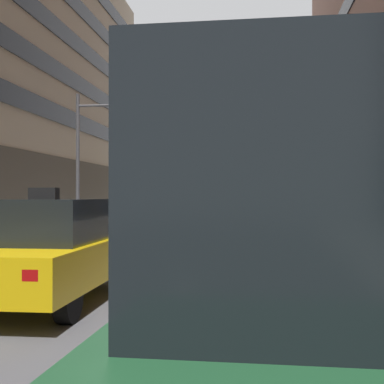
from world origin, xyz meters
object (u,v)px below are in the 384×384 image
(car_parked_3, at_px, (267,218))
(traffic_signal_0, at_px, (145,132))
(taxi_driving_3, at_px, (47,252))
(car_parked_0, at_px, (346,319))
(car_parked_2, at_px, (272,227))
(taxi_driving_1, at_px, (170,205))
(street_tree_1, at_px, (325,183))
(car_parked_1, at_px, (283,250))
(taxi_driving_2, at_px, (167,221))
(street_tree_0, at_px, (121,187))
(car_driving_0, at_px, (204,210))

(car_parked_3, relative_size, traffic_signal_0, 0.46)
(taxi_driving_3, height_order, car_parked_0, car_parked_0)
(car_parked_0, bearing_deg, car_parked_2, 89.99)
(taxi_driving_1, distance_m, street_tree_1, 18.97)
(car_parked_0, bearing_deg, street_tree_1, 83.15)
(car_parked_0, height_order, car_parked_1, car_parked_0)
(taxi_driving_2, distance_m, car_parked_0, 17.06)
(car_parked_1, relative_size, car_parked_3, 1.01)
(taxi_driving_2, relative_size, traffic_signal_0, 0.46)
(car_parked_1, bearing_deg, car_parked_0, -90.01)
(car_parked_2, xyz_separation_m, street_tree_0, (-10.21, 22.48, 1.56))
(car_driving_0, relative_size, car_parked_1, 0.99)
(taxi_driving_3, bearing_deg, car_parked_3, 74.88)
(taxi_driving_3, distance_m, car_parked_2, 7.97)
(car_driving_0, bearing_deg, street_tree_0, 152.02)
(taxi_driving_2, xyz_separation_m, car_parked_2, (3.76, -4.12, 0.06))
(car_parked_2, bearing_deg, traffic_signal_0, 120.81)
(taxi_driving_1, height_order, traffic_signal_0, traffic_signal_0)
(car_parked_0, xyz_separation_m, traffic_signal_0, (-5.78, 22.21, 3.70))
(car_parked_3, height_order, street_tree_0, street_tree_0)
(car_parked_0, relative_size, car_parked_1, 1.05)
(taxi_driving_3, bearing_deg, street_tree_1, 67.67)
(taxi_driving_2, bearing_deg, street_tree_1, 35.35)
(car_parked_2, xyz_separation_m, street_tree_1, (2.53, 8.58, 1.44))
(street_tree_1, bearing_deg, car_driving_0, 121.21)
(car_parked_3, bearing_deg, car_driving_0, 107.98)
(taxi_driving_3, distance_m, car_parked_3, 14.77)
(taxi_driving_2, distance_m, car_parked_2, 5.58)
(car_driving_0, relative_size, taxi_driving_2, 0.99)
(car_parked_3, bearing_deg, car_parked_2, -89.99)
(street_tree_0, distance_m, street_tree_1, 18.85)
(car_parked_3, distance_m, street_tree_1, 3.21)
(street_tree_0, xyz_separation_m, street_tree_1, (12.74, -13.89, -0.12))
(taxi_driving_1, bearing_deg, taxi_driving_2, -81.17)
(car_driving_0, relative_size, street_tree_1, 0.86)
(taxi_driving_1, height_order, taxi_driving_3, taxi_driving_1)
(taxi_driving_2, bearing_deg, taxi_driving_3, -90.49)
(taxi_driving_3, relative_size, car_parked_1, 1.02)
(taxi_driving_2, height_order, traffic_signal_0, traffic_signal_0)
(taxi_driving_3, xyz_separation_m, car_parked_0, (3.85, -5.55, 0.28))
(street_tree_1, bearing_deg, car_parked_2, -106.44)
(car_parked_0, distance_m, street_tree_1, 21.28)
(car_parked_1, xyz_separation_m, car_parked_3, (-0.00, 13.28, 0.00))
(car_driving_0, height_order, taxi_driving_2, taxi_driving_2)
(car_driving_0, relative_size, traffic_signal_0, 0.46)
(car_parked_0, height_order, car_parked_2, car_parked_0)
(car_parked_2, height_order, traffic_signal_0, traffic_signal_0)
(taxi_driving_3, distance_m, street_tree_1, 16.88)
(car_parked_0, bearing_deg, taxi_driving_2, 102.73)
(taxi_driving_3, distance_m, car_parked_1, 3.98)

